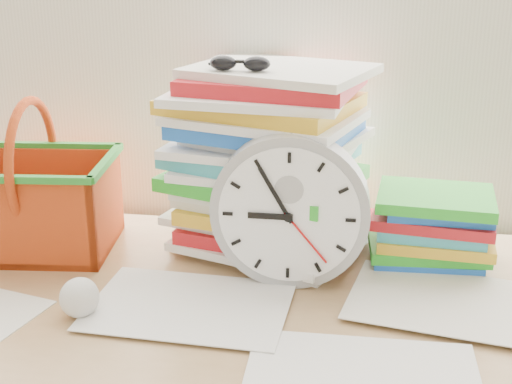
% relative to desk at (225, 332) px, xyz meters
% --- Properties ---
extents(desk, '(1.40, 0.70, 0.75)m').
position_rel_desk_xyz_m(desk, '(0.00, 0.00, 0.00)').
color(desk, '#A87F4E').
rests_on(desk, ground).
extents(paper_stack, '(0.42, 0.38, 0.36)m').
position_rel_desk_xyz_m(paper_stack, '(0.05, 0.22, 0.26)').
color(paper_stack, white).
rests_on(paper_stack, desk).
extents(clock, '(0.28, 0.06, 0.28)m').
position_rel_desk_xyz_m(clock, '(0.11, 0.07, 0.21)').
color(clock, '#9A9A9C').
rests_on(clock, desk).
extents(sunglasses, '(0.13, 0.11, 0.03)m').
position_rel_desk_xyz_m(sunglasses, '(0.00, 0.16, 0.45)').
color(sunglasses, black).
rests_on(sunglasses, paper_stack).
extents(book_stack, '(0.26, 0.21, 0.14)m').
position_rel_desk_xyz_m(book_stack, '(0.37, 0.19, 0.15)').
color(book_stack, white).
rests_on(book_stack, desk).
extents(basket, '(0.32, 0.26, 0.30)m').
position_rel_desk_xyz_m(basket, '(-0.40, 0.15, 0.22)').
color(basket, '#D14814').
rests_on(basket, desk).
extents(crumpled_ball, '(0.07, 0.07, 0.07)m').
position_rel_desk_xyz_m(crumpled_ball, '(-0.22, -0.11, 0.11)').
color(crumpled_ball, silver).
rests_on(crumpled_ball, desk).
extents(scattered_papers, '(1.26, 0.42, 0.02)m').
position_rel_desk_xyz_m(scattered_papers, '(0.00, 0.00, 0.08)').
color(scattered_papers, white).
rests_on(scattered_papers, desk).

